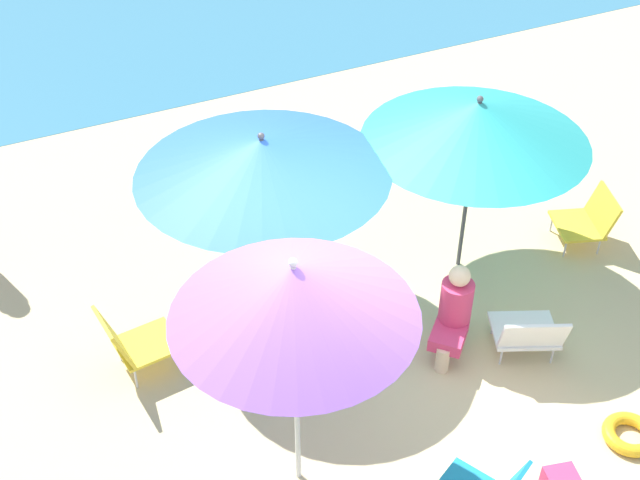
{
  "coord_description": "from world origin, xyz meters",
  "views": [
    {
      "loc": [
        -2.49,
        -4.14,
        5.33
      ],
      "look_at": [
        0.03,
        1.14,
        0.7
      ],
      "focal_mm": 46.61,
      "sensor_mm": 36.0,
      "label": 1
    }
  ],
  "objects_px": {
    "umbrella_purple": "(294,292)",
    "swim_ring": "(630,434)",
    "beach_chair_c": "(528,333)",
    "person_b": "(454,311)",
    "beach_chair_b": "(133,341)",
    "umbrella_blue": "(262,157)",
    "umbrella_teal": "(477,122)",
    "beach_chair_d": "(588,219)"
  },
  "relations": [
    {
      "from": "umbrella_blue",
      "to": "beach_chair_b",
      "type": "distance_m",
      "value": 1.89
    },
    {
      "from": "beach_chair_c",
      "to": "person_b",
      "type": "distance_m",
      "value": 0.67
    },
    {
      "from": "umbrella_teal",
      "to": "person_b",
      "type": "bearing_deg",
      "value": -126.78
    },
    {
      "from": "beach_chair_d",
      "to": "person_b",
      "type": "bearing_deg",
      "value": 37.86
    },
    {
      "from": "person_b",
      "to": "beach_chair_b",
      "type": "bearing_deg",
      "value": -63.77
    },
    {
      "from": "umbrella_blue",
      "to": "beach_chair_d",
      "type": "distance_m",
      "value": 3.57
    },
    {
      "from": "umbrella_teal",
      "to": "swim_ring",
      "type": "bearing_deg",
      "value": -89.11
    },
    {
      "from": "umbrella_purple",
      "to": "person_b",
      "type": "relative_size",
      "value": 2.43
    },
    {
      "from": "umbrella_teal",
      "to": "umbrella_purple",
      "type": "xyz_separation_m",
      "value": [
        -2.47,
        -1.6,
        0.25
      ]
    },
    {
      "from": "beach_chair_b",
      "to": "beach_chair_d",
      "type": "xyz_separation_m",
      "value": [
        4.64,
        -0.23,
        -0.05
      ]
    },
    {
      "from": "umbrella_purple",
      "to": "beach_chair_c",
      "type": "bearing_deg",
      "value": 6.97
    },
    {
      "from": "beach_chair_b",
      "to": "umbrella_purple",
      "type": "bearing_deg",
      "value": -69.6
    },
    {
      "from": "beach_chair_d",
      "to": "swim_ring",
      "type": "height_order",
      "value": "beach_chair_d"
    },
    {
      "from": "umbrella_blue",
      "to": "beach_chair_b",
      "type": "relative_size",
      "value": 3.16
    },
    {
      "from": "umbrella_purple",
      "to": "umbrella_blue",
      "type": "xyz_separation_m",
      "value": [
        0.56,
        1.91,
        -0.26
      ]
    },
    {
      "from": "umbrella_purple",
      "to": "person_b",
      "type": "xyz_separation_m",
      "value": [
        1.76,
        0.66,
        -1.43
      ]
    },
    {
      "from": "umbrella_purple",
      "to": "beach_chair_c",
      "type": "relative_size",
      "value": 2.92
    },
    {
      "from": "swim_ring",
      "to": "umbrella_purple",
      "type": "bearing_deg",
      "value": 162.08
    },
    {
      "from": "beach_chair_d",
      "to": "person_b",
      "type": "height_order",
      "value": "person_b"
    },
    {
      "from": "umbrella_purple",
      "to": "beach_chair_c",
      "type": "xyz_separation_m",
      "value": [
        2.29,
        0.28,
        -1.58
      ]
    },
    {
      "from": "beach_chair_c",
      "to": "beach_chair_d",
      "type": "xyz_separation_m",
      "value": [
        1.54,
        1.07,
        0.01
      ]
    },
    {
      "from": "beach_chair_b",
      "to": "umbrella_blue",
      "type": "bearing_deg",
      "value": 6.78
    },
    {
      "from": "umbrella_blue",
      "to": "beach_chair_b",
      "type": "height_order",
      "value": "umbrella_blue"
    },
    {
      "from": "umbrella_purple",
      "to": "person_b",
      "type": "height_order",
      "value": "umbrella_purple"
    },
    {
      "from": "beach_chair_d",
      "to": "swim_ring",
      "type": "distance_m",
      "value": 2.55
    },
    {
      "from": "umbrella_purple",
      "to": "beach_chair_c",
      "type": "height_order",
      "value": "umbrella_purple"
    },
    {
      "from": "swim_ring",
      "to": "person_b",
      "type": "bearing_deg",
      "value": 116.93
    },
    {
      "from": "swim_ring",
      "to": "beach_chair_c",
      "type": "bearing_deg",
      "value": 101.19
    },
    {
      "from": "beach_chair_b",
      "to": "beach_chair_c",
      "type": "distance_m",
      "value": 3.37
    },
    {
      "from": "person_b",
      "to": "swim_ring",
      "type": "bearing_deg",
      "value": 73.04
    },
    {
      "from": "swim_ring",
      "to": "umbrella_teal",
      "type": "bearing_deg",
      "value": 90.89
    },
    {
      "from": "umbrella_purple",
      "to": "swim_ring",
      "type": "height_order",
      "value": "umbrella_purple"
    },
    {
      "from": "umbrella_teal",
      "to": "umbrella_blue",
      "type": "bearing_deg",
      "value": 170.84
    },
    {
      "from": "beach_chair_b",
      "to": "swim_ring",
      "type": "bearing_deg",
      "value": -42.45
    },
    {
      "from": "umbrella_teal",
      "to": "person_b",
      "type": "height_order",
      "value": "umbrella_teal"
    },
    {
      "from": "umbrella_teal",
      "to": "beach_chair_d",
      "type": "height_order",
      "value": "umbrella_teal"
    },
    {
      "from": "beach_chair_d",
      "to": "beach_chair_c",
      "type": "bearing_deg",
      "value": 54.1
    },
    {
      "from": "umbrella_purple",
      "to": "beach_chair_b",
      "type": "relative_size",
      "value": 3.12
    },
    {
      "from": "umbrella_blue",
      "to": "person_b",
      "type": "bearing_deg",
      "value": -46.18
    },
    {
      "from": "beach_chair_b",
      "to": "beach_chair_c",
      "type": "xyz_separation_m",
      "value": [
        3.1,
        -1.3,
        -0.06
      ]
    },
    {
      "from": "beach_chair_d",
      "to": "swim_ring",
      "type": "bearing_deg",
      "value": 77.83
    },
    {
      "from": "beach_chair_c",
      "to": "person_b",
      "type": "xyz_separation_m",
      "value": [
        -0.53,
        0.38,
        0.15
      ]
    }
  ]
}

